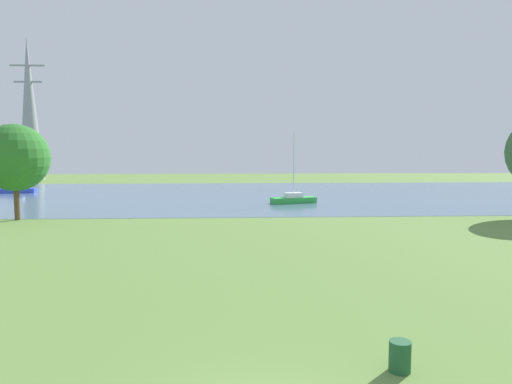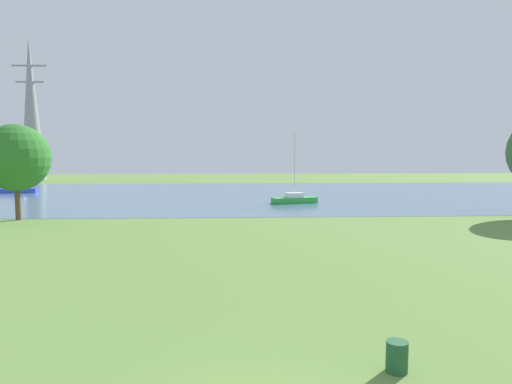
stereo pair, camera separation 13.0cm
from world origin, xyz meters
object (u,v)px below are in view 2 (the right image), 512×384
at_px(sailboat_blue, 18,189).
at_px(sailboat_green, 294,199).
at_px(litter_bin, 397,357).
at_px(tree_east_far, 16,158).
at_px(electricity_pylon, 31,109).

bearing_deg(sailboat_blue, sailboat_green, -21.05).
bearing_deg(litter_bin, tree_east_far, 128.72).
distance_m(sailboat_green, electricity_pylon, 62.31).
xyz_separation_m(sailboat_blue, sailboat_green, (34.81, -13.40, 0.00)).
bearing_deg(tree_east_far, litter_bin, -51.28).
distance_m(litter_bin, tree_east_far, 34.94).
distance_m(litter_bin, electricity_pylon, 90.88).
relative_size(litter_bin, tree_east_far, 0.10).
xyz_separation_m(litter_bin, tree_east_far, (-21.66, 27.03, 4.63)).
bearing_deg(sailboat_blue, tree_east_far, -65.61).
bearing_deg(electricity_pylon, sailboat_green, -43.05).
height_order(sailboat_green, tree_east_far, tree_east_far).
xyz_separation_m(sailboat_green, tree_east_far, (-23.87, -10.72, 4.56)).
relative_size(litter_bin, sailboat_green, 0.11).
height_order(sailboat_blue, tree_east_far, tree_east_far).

